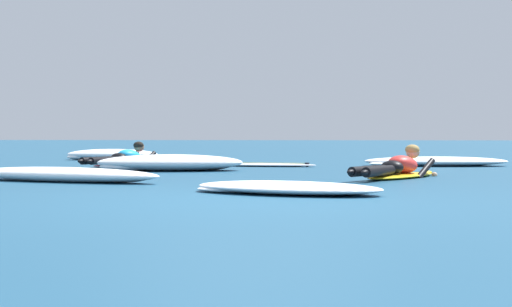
# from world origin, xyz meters

# --- Properties ---
(ground_plane) EXTENTS (120.00, 120.00, 0.00)m
(ground_plane) POSITION_xyz_m (0.00, 10.00, 0.00)
(ground_plane) COLOR navy
(surfer_near) EXTENTS (1.56, 2.31, 0.54)m
(surfer_near) POSITION_xyz_m (1.83, 3.95, 0.14)
(surfer_near) COLOR yellow
(surfer_near) RESTS_ON ground
(surfer_far) EXTENTS (1.27, 2.54, 0.54)m
(surfer_far) POSITION_xyz_m (-3.29, 7.81, 0.14)
(surfer_far) COLOR #E54C66
(surfer_far) RESTS_ON ground
(drifting_surfboard) EXTENTS (2.00, 0.71, 0.16)m
(drifting_surfboard) POSITION_xyz_m (-0.38, 7.85, 0.03)
(drifting_surfboard) COLOR silver
(drifting_surfboard) RESTS_ON ground
(whitewater_front) EXTENTS (2.45, 1.28, 0.27)m
(whitewater_front) POSITION_xyz_m (-4.53, 11.35, 0.13)
(whitewater_front) COLOR white
(whitewater_front) RESTS_ON ground
(whitewater_mid_left) EXTENTS (3.12, 1.49, 0.20)m
(whitewater_mid_left) POSITION_xyz_m (-2.82, 2.73, 0.09)
(whitewater_mid_left) COLOR white
(whitewater_mid_left) RESTS_ON ground
(whitewater_mid_right) EXTENTS (2.93, 1.27, 0.19)m
(whitewater_mid_right) POSITION_xyz_m (2.99, 8.47, 0.09)
(whitewater_mid_right) COLOR white
(whitewater_mid_right) RESTS_ON ground
(whitewater_back) EXTENTS (2.70, 1.48, 0.29)m
(whitewater_back) POSITION_xyz_m (-1.97, 5.97, 0.13)
(whitewater_back) COLOR white
(whitewater_back) RESTS_ON ground
(whitewater_far_band) EXTENTS (2.36, 1.65, 0.13)m
(whitewater_far_band) POSITION_xyz_m (0.37, 0.91, 0.06)
(whitewater_far_band) COLOR white
(whitewater_far_band) RESTS_ON ground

